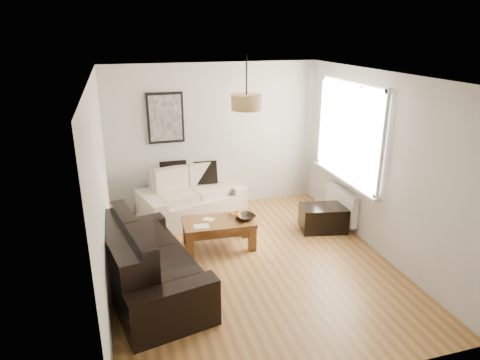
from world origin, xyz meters
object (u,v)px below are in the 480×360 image
object	(u,v)px
coffee_table	(219,234)
sofa_leather	(148,259)
ottoman	(323,218)
loveseat_cream	(192,195)

from	to	relation	value
coffee_table	sofa_leather	bearing A→B (deg)	-141.79
coffee_table	ottoman	xyz separation A→B (m)	(1.78, 0.09, -0.01)
coffee_table	ottoman	distance (m)	1.78
loveseat_cream	ottoman	distance (m)	2.26
loveseat_cream	sofa_leather	xyz separation A→B (m)	(-0.90, -2.04, 0.02)
sofa_leather	coffee_table	world-z (taller)	sofa_leather
loveseat_cream	coffee_table	xyz separation A→B (m)	(0.20, -1.17, -0.21)
loveseat_cream	ottoman	xyz separation A→B (m)	(1.98, -1.08, -0.22)
sofa_leather	coffee_table	bearing A→B (deg)	-63.93
ottoman	coffee_table	bearing A→B (deg)	-177.18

